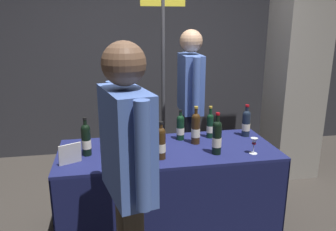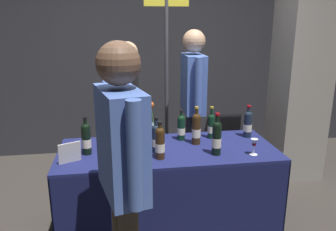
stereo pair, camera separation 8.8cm
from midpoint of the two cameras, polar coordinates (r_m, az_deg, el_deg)
ground_plane at (r=3.29m, az=0.81°, el=-18.70°), size 12.00×12.00×0.00m
back_partition at (r=4.85m, az=-3.34°, el=10.83°), size 7.00×0.12×2.89m
concrete_pillar at (r=4.26m, az=22.79°, el=10.44°), size 0.54×0.54×3.11m
tasting_table at (r=3.01m, az=0.85°, el=-9.93°), size 1.88×0.80×0.79m
featured_wine_bottle at (r=2.66m, az=-0.43°, el=-4.65°), size 0.08×0.08×0.31m
display_bottle_0 at (r=2.82m, az=-12.98°, el=-3.85°), size 0.08×0.08×0.32m
display_bottle_1 at (r=2.77m, az=9.25°, el=-3.73°), size 0.08×0.08×0.36m
display_bottle_2 at (r=3.09m, az=3.10°, el=-2.02°), size 0.07×0.07×0.29m
display_bottle_3 at (r=3.26m, az=14.29°, el=-1.33°), size 0.08×0.08×0.31m
display_bottle_4 at (r=2.99m, az=5.71°, el=-2.19°), size 0.08×0.08×0.35m
display_bottle_5 at (r=2.79m, az=-1.14°, el=-3.85°), size 0.07×0.07×0.31m
display_bottle_6 at (r=3.16m, az=8.23°, el=-1.70°), size 0.07×0.07×0.31m
wine_glass_near_vendor at (r=2.92m, az=-9.46°, el=-3.58°), size 0.08×0.08×0.15m
wine_glass_mid at (r=2.85m, az=15.44°, el=-4.63°), size 0.07×0.07×0.14m
flower_vase at (r=3.10m, az=-1.83°, el=-2.28°), size 0.11×0.11×0.36m
brochure_stand at (r=2.70m, az=-15.61°, el=-6.17°), size 0.17×0.10×0.17m
vendor_presenter at (r=3.70m, az=4.97°, el=3.76°), size 0.25×0.65×1.79m
vendor_assistant at (r=3.67m, az=-6.04°, el=2.07°), size 0.23×0.57×1.67m
taster_foreground_right at (r=1.95m, az=-6.56°, el=-7.88°), size 0.31×0.62×1.77m
booth_signpost at (r=3.98m, az=0.39°, el=8.89°), size 0.51×0.04×2.25m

